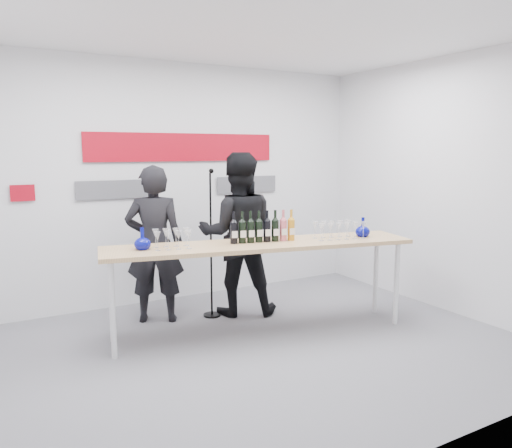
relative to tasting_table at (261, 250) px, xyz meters
name	(u,v)px	position (x,y,z in m)	size (l,w,h in m)	color
ground	(263,347)	(-0.18, -0.36, -0.89)	(5.00, 5.00, 0.00)	slate
back_wall	(184,183)	(-0.18, 1.64, 0.61)	(5.00, 0.04, 3.00)	silver
signage	(181,159)	(-0.23, 1.61, 0.91)	(3.38, 0.02, 0.79)	#A30716
tasting_table	(261,250)	(0.00, 0.00, 0.00)	(3.28, 1.29, 0.97)	#D7B274
wine_bottles	(263,226)	(0.05, 0.04, 0.24)	(0.71, 0.22, 0.33)	black
decanter_left	(142,239)	(-1.17, 0.26, 0.18)	(0.16, 0.16, 0.21)	#060A7A
decanter_right	(363,227)	(1.17, -0.23, 0.18)	(0.16, 0.16, 0.21)	#060A7A
glasses_left	(172,239)	(-0.89, 0.19, 0.17)	(0.39, 0.28, 0.18)	silver
glasses_right	(338,230)	(0.85, -0.19, 0.17)	(0.55, 0.32, 0.18)	silver
presenter_left	(155,244)	(-0.84, 0.91, -0.01)	(0.64, 0.42, 1.76)	black
presenter_right	(238,234)	(0.10, 0.70, 0.05)	(0.92, 0.72, 1.89)	black
mic_stand	(211,272)	(-0.23, 0.73, -0.37)	(0.20, 0.20, 1.71)	black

